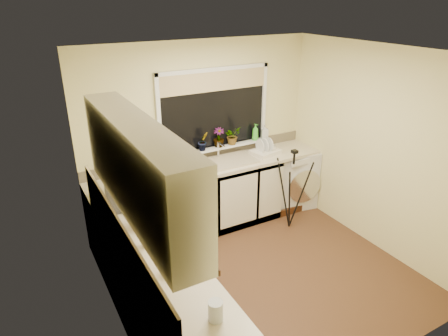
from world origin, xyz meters
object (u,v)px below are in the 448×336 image
(dish_rack, at_px, (265,152))
(plant_c, at_px, (219,137))
(glass_jug, at_px, (216,311))
(tripod, at_px, (292,190))
(soap_bottle_green, at_px, (255,132))
(laptop, at_px, (179,167))
(cup_left, at_px, (169,268))
(cup_back, at_px, (272,149))
(microwave, at_px, (123,190))
(kettle, at_px, (141,217))
(washing_machine, at_px, (291,177))
(plant_b, at_px, (203,141))
(soap_bottle_clear, at_px, (265,131))
(plant_a, at_px, (177,145))
(steel_jar, at_px, (146,241))
(plant_d, at_px, (232,136))

(dish_rack, xyz_separation_m, plant_c, (-0.62, 0.22, 0.25))
(dish_rack, distance_m, glass_jug, 3.14)
(tripod, distance_m, soap_bottle_green, 0.97)
(tripod, relative_size, plant_c, 4.34)
(laptop, relative_size, cup_left, 3.62)
(soap_bottle_green, bearing_deg, cup_back, -54.01)
(glass_jug, distance_m, soap_bottle_green, 3.29)
(microwave, distance_m, cup_back, 2.27)
(cup_left, bearing_deg, soap_bottle_green, 43.08)
(kettle, height_order, plant_c, plant_c)
(dish_rack, xyz_separation_m, microwave, (-2.12, -0.42, 0.11))
(laptop, height_order, dish_rack, laptop)
(plant_c, xyz_separation_m, cup_back, (0.73, -0.22, -0.23))
(washing_machine, relative_size, soap_bottle_green, 3.73)
(plant_b, distance_m, soap_bottle_clear, 0.98)
(plant_a, relative_size, cup_left, 2.72)
(plant_a, distance_m, cup_back, 1.38)
(steel_jar, bearing_deg, tripod, 19.14)
(tripod, distance_m, plant_a, 1.62)
(kettle, relative_size, plant_d, 0.91)
(tripod, xyz_separation_m, soap_bottle_clear, (0.05, 0.74, 0.59))
(soap_bottle_clear, distance_m, cup_left, 3.00)
(washing_machine, relative_size, cup_left, 8.81)
(glass_jug, distance_m, steel_jar, 1.07)
(laptop, relative_size, microwave, 0.69)
(cup_back, distance_m, cup_left, 2.86)
(glass_jug, xyz_separation_m, steel_jar, (-0.13, 1.06, -0.02))
(washing_machine, distance_m, kettle, 2.85)
(cup_back, bearing_deg, washing_machine, 0.25)
(washing_machine, height_order, dish_rack, dish_rack)
(soap_bottle_green, bearing_deg, laptop, -171.65)
(glass_jug, relative_size, steel_jar, 1.49)
(laptop, xyz_separation_m, cup_left, (-0.86, -1.78, -0.01))
(glass_jug, distance_m, plant_d, 3.09)
(steel_jar, xyz_separation_m, cup_left, (0.04, -0.44, -0.00))
(glass_jug, bearing_deg, cup_back, 47.72)
(kettle, height_order, plant_d, plant_d)
(tripod, xyz_separation_m, plant_d, (-0.47, 0.76, 0.61))
(laptop, distance_m, tripod, 1.52)
(laptop, relative_size, tripod, 0.32)
(plant_a, bearing_deg, glass_jug, -107.62)
(soap_bottle_clear, bearing_deg, laptop, -172.76)
(dish_rack, relative_size, cup_left, 3.89)
(plant_b, bearing_deg, laptop, -157.90)
(soap_bottle_green, bearing_deg, soap_bottle_clear, -1.82)
(washing_machine, distance_m, plant_d, 1.18)
(plant_a, bearing_deg, washing_machine, -6.82)
(tripod, bearing_deg, dish_rack, 115.12)
(tripod, height_order, cup_left, tripod)
(plant_d, bearing_deg, washing_machine, -13.70)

